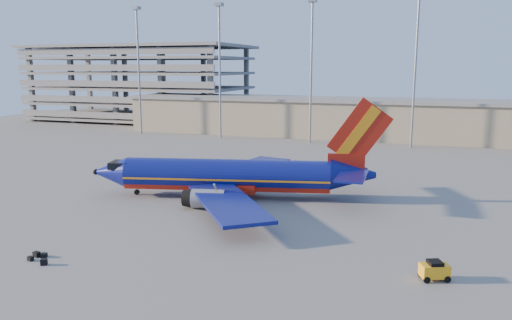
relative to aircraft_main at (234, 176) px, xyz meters
name	(u,v)px	position (x,y,z in m)	size (l,w,h in m)	color
ground	(263,200)	(3.68, -0.07, -2.58)	(220.00, 220.00, 0.00)	slate
terminal_building	(390,119)	(13.68, 57.93, 1.73)	(122.00, 16.00, 8.50)	tan
parking_garage	(141,80)	(-58.32, 73.98, 9.15)	(62.00, 32.00, 21.40)	slate
light_mast_row	(362,56)	(8.68, 45.93, 14.97)	(101.60, 1.60, 28.65)	gray
aircraft_main	(234,176)	(0.00, 0.00, 0.00)	(35.20, 33.47, 12.10)	navy
baggage_tug	(434,270)	(22.65, -17.19, -1.82)	(2.37, 1.95, 1.47)	#FDAA16
luggage_pile	(39,257)	(-7.71, -23.63, -2.37)	(2.43, 1.84, 0.50)	black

